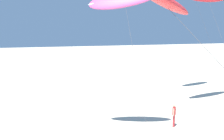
% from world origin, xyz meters
% --- Properties ---
extents(flying_kite_5, '(5.55, 10.10, 9.03)m').
position_xyz_m(flying_kite_5, '(1.52, 18.70, 8.29)').
color(flying_kite_5, red).
rests_on(flying_kite_5, ground).
extents(person_near_right, '(0.40, 0.37, 1.75)m').
position_xyz_m(person_near_right, '(7.66, 25.85, 0.96)').
color(person_near_right, red).
rests_on(person_near_right, ground).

